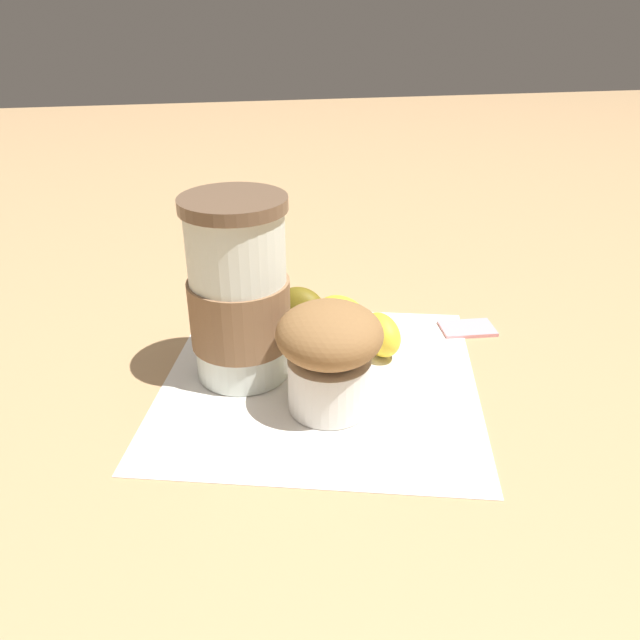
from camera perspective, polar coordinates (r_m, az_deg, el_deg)
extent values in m
plane|color=tan|center=(0.52, 0.00, -5.58)|extent=(3.00, 3.00, 0.00)
cube|color=white|center=(0.52, 0.00, -5.51)|extent=(0.31, 0.31, 0.00)
cylinder|color=silver|center=(0.50, -7.42, 2.21)|extent=(0.08, 0.08, 0.14)
cylinder|color=brown|center=(0.47, -7.98, 10.51)|extent=(0.08, 0.08, 0.01)
cylinder|color=#846042|center=(0.50, -7.32, 0.75)|extent=(0.08, 0.08, 0.06)
cylinder|color=white|center=(0.48, 0.49, -5.82)|extent=(0.06, 0.06, 0.04)
ellipsoid|color=olive|center=(0.45, 0.51, -1.32)|extent=(0.08, 0.08, 0.04)
ellipsoid|color=gold|center=(0.55, 5.57, -1.34)|extent=(0.04, 0.05, 0.04)
ellipsoid|color=gold|center=(0.58, 1.99, 0.33)|extent=(0.06, 0.07, 0.04)
ellipsoid|color=brown|center=(0.59, -2.24, 1.25)|extent=(0.06, 0.05, 0.04)
cube|color=pink|center=(0.61, 13.34, -0.62)|extent=(0.05, 0.04, 0.01)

